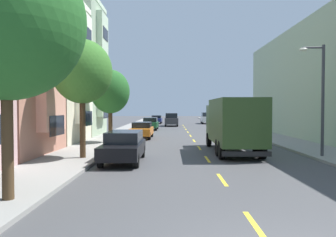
{
  "coord_description": "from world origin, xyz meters",
  "views": [
    {
      "loc": [
        -1.91,
        -5.46,
        2.65
      ],
      "look_at": [
        -2.17,
        26.19,
        1.69
      ],
      "focal_mm": 36.0,
      "sensor_mm": 36.0,
      "label": 1
    }
  ],
  "objects_px": {
    "parked_wagon_black": "(124,146)",
    "street_tree_third": "(110,92)",
    "moving_charcoal_sedan": "(171,119)",
    "street_tree_nearest": "(6,22)",
    "street_tree_second": "(82,72)",
    "delivery_box_truck": "(233,122)",
    "street_lamp": "(320,91)",
    "parked_wagon_forest": "(150,123)",
    "parked_sedan_navy": "(157,119)",
    "parked_sedan_orange": "(142,130)",
    "parked_suv_white": "(207,118)"
  },
  "relations": [
    {
      "from": "parked_suv_white",
      "to": "parked_wagon_black",
      "type": "xyz_separation_m",
      "value": [
        -8.61,
        -41.58,
        -0.18
      ]
    },
    {
      "from": "parked_wagon_black",
      "to": "moving_charcoal_sedan",
      "type": "height_order",
      "value": "moving_charcoal_sedan"
    },
    {
      "from": "street_tree_second",
      "to": "parked_wagon_black",
      "type": "relative_size",
      "value": 1.28
    },
    {
      "from": "parked_suv_white",
      "to": "parked_wagon_forest",
      "type": "height_order",
      "value": "parked_suv_white"
    },
    {
      "from": "street_tree_third",
      "to": "moving_charcoal_sedan",
      "type": "height_order",
      "value": "street_tree_third"
    },
    {
      "from": "street_lamp",
      "to": "parked_suv_white",
      "type": "bearing_deg",
      "value": 92.21
    },
    {
      "from": "parked_sedan_navy",
      "to": "parked_sedan_orange",
      "type": "bearing_deg",
      "value": -90.21
    },
    {
      "from": "street_tree_third",
      "to": "parked_suv_white",
      "type": "height_order",
      "value": "street_tree_third"
    },
    {
      "from": "parked_sedan_navy",
      "to": "moving_charcoal_sedan",
      "type": "height_order",
      "value": "moving_charcoal_sedan"
    },
    {
      "from": "street_tree_second",
      "to": "street_tree_third",
      "type": "bearing_deg",
      "value": 90.0
    },
    {
      "from": "street_tree_nearest",
      "to": "parked_wagon_forest",
      "type": "distance_m",
      "value": 32.72
    },
    {
      "from": "street_tree_second",
      "to": "delivery_box_truck",
      "type": "height_order",
      "value": "street_tree_second"
    },
    {
      "from": "parked_sedan_navy",
      "to": "street_tree_third",
      "type": "bearing_deg",
      "value": -93.49
    },
    {
      "from": "parked_wagon_black",
      "to": "street_tree_second",
      "type": "bearing_deg",
      "value": 167.9
    },
    {
      "from": "delivery_box_truck",
      "to": "parked_suv_white",
      "type": "height_order",
      "value": "delivery_box_truck"
    },
    {
      "from": "street_lamp",
      "to": "parked_sedan_orange",
      "type": "height_order",
      "value": "street_lamp"
    },
    {
      "from": "street_tree_third",
      "to": "street_lamp",
      "type": "distance_m",
      "value": 14.27
    },
    {
      "from": "parked_sedan_navy",
      "to": "parked_suv_white",
      "type": "bearing_deg",
      "value": -1.15
    },
    {
      "from": "street_tree_second",
      "to": "parked_sedan_navy",
      "type": "relative_size",
      "value": 1.32
    },
    {
      "from": "parked_suv_white",
      "to": "moving_charcoal_sedan",
      "type": "relative_size",
      "value": 1.01
    },
    {
      "from": "parked_suv_white",
      "to": "parked_wagon_black",
      "type": "bearing_deg",
      "value": -101.7
    },
    {
      "from": "parked_sedan_orange",
      "to": "parked_suv_white",
      "type": "distance_m",
      "value": 29.81
    },
    {
      "from": "parked_sedan_navy",
      "to": "moving_charcoal_sedan",
      "type": "distance_m",
      "value": 8.56
    },
    {
      "from": "parked_wagon_black",
      "to": "street_tree_third",
      "type": "bearing_deg",
      "value": 104.51
    },
    {
      "from": "parked_wagon_black",
      "to": "moving_charcoal_sedan",
      "type": "relative_size",
      "value": 0.98
    },
    {
      "from": "parked_wagon_forest",
      "to": "street_lamp",
      "type": "bearing_deg",
      "value": -66.47
    },
    {
      "from": "street_lamp",
      "to": "parked_sedan_navy",
      "type": "distance_m",
      "value": 41.96
    },
    {
      "from": "street_tree_nearest",
      "to": "parked_sedan_orange",
      "type": "xyz_separation_m",
      "value": [
        1.93,
        20.53,
        -4.27
      ]
    },
    {
      "from": "parked_suv_white",
      "to": "parked_wagon_forest",
      "type": "bearing_deg",
      "value": -117.91
    },
    {
      "from": "parked_suv_white",
      "to": "parked_wagon_forest",
      "type": "distance_m",
      "value": 18.8
    },
    {
      "from": "street_lamp",
      "to": "moving_charcoal_sedan",
      "type": "xyz_separation_m",
      "value": [
        -7.73,
        32.42,
        -2.6
      ]
    },
    {
      "from": "parked_suv_white",
      "to": "parked_wagon_forest",
      "type": "xyz_separation_m",
      "value": [
        -8.8,
        -16.61,
        -0.18
      ]
    },
    {
      "from": "street_tree_second",
      "to": "delivery_box_truck",
      "type": "xyz_separation_m",
      "value": [
        8.2,
        3.03,
        -2.65
      ]
    },
    {
      "from": "street_lamp",
      "to": "parked_wagon_black",
      "type": "bearing_deg",
      "value": -173.4
    },
    {
      "from": "street_tree_third",
      "to": "parked_wagon_black",
      "type": "distance_m",
      "value": 9.16
    },
    {
      "from": "street_tree_third",
      "to": "moving_charcoal_sedan",
      "type": "bearing_deg",
      "value": 79.67
    },
    {
      "from": "street_lamp",
      "to": "parked_wagon_forest",
      "type": "relative_size",
      "value": 1.24
    },
    {
      "from": "street_tree_second",
      "to": "delivery_box_truck",
      "type": "distance_m",
      "value": 9.14
    },
    {
      "from": "street_lamp",
      "to": "delivery_box_truck",
      "type": "xyz_separation_m",
      "value": [
        -4.13,
        2.32,
        -1.74
      ]
    },
    {
      "from": "delivery_box_truck",
      "to": "street_tree_second",
      "type": "bearing_deg",
      "value": -159.71
    },
    {
      "from": "street_tree_nearest",
      "to": "parked_wagon_black",
      "type": "distance_m",
      "value": 8.81
    },
    {
      "from": "parked_wagon_forest",
      "to": "street_tree_third",
      "type": "bearing_deg",
      "value": -96.77
    },
    {
      "from": "street_lamp",
      "to": "street_tree_nearest",
      "type": "bearing_deg",
      "value": -145.1
    },
    {
      "from": "delivery_box_truck",
      "to": "parked_wagon_black",
      "type": "relative_size",
      "value": 1.71
    },
    {
      "from": "delivery_box_truck",
      "to": "parked_sedan_navy",
      "type": "xyz_separation_m",
      "value": [
        -6.16,
        38.26,
        -1.1
      ]
    },
    {
      "from": "street_tree_nearest",
      "to": "parked_sedan_navy",
      "type": "height_order",
      "value": "street_tree_nearest"
    },
    {
      "from": "delivery_box_truck",
      "to": "parked_wagon_forest",
      "type": "height_order",
      "value": "delivery_box_truck"
    },
    {
      "from": "parked_sedan_orange",
      "to": "parked_sedan_navy",
      "type": "bearing_deg",
      "value": 89.79
    },
    {
      "from": "street_tree_second",
      "to": "parked_suv_white",
      "type": "relative_size",
      "value": 1.24
    },
    {
      "from": "parked_sedan_orange",
      "to": "parked_wagon_black",
      "type": "distance_m",
      "value": 13.11
    }
  ]
}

